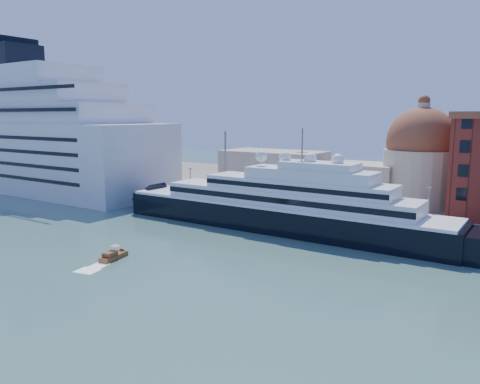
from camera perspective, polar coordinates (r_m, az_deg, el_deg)
The scene contains 9 objects.
ground at distance 84.08m, azimuth -3.74°, elevation -7.57°, with size 400.00×400.00×0.00m, color #39625E.
quay at distance 111.81m, azimuth 6.92°, elevation -2.71°, with size 180.00×10.00×2.50m, color gray.
land at distance 149.03m, azimuth 14.07°, elevation -0.02°, with size 260.00×72.00×2.00m, color slate.
quay_fence at distance 107.52m, azimuth 5.85°, elevation -2.17°, with size 180.00×0.10×1.20m, color slate.
superyacht at distance 102.49m, azimuth 3.32°, elevation -1.96°, with size 85.45×11.85×25.54m.
service_barge at distance 135.12m, azimuth -16.50°, elevation -1.11°, with size 14.20×7.29×3.05m.
water_taxi at distance 83.76m, azimuth -15.22°, elevation -7.49°, with size 3.00×6.00×2.73m.
church at distance 129.47m, azimuth 14.30°, elevation 3.03°, with size 66.00×18.00×25.50m.
lamp_posts at distance 115.10m, azimuth 0.97°, elevation 2.04°, with size 120.80×2.40×18.00m.
Camera 1 is at (49.12, -63.76, 24.35)m, focal length 35.00 mm.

